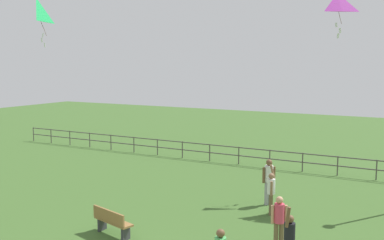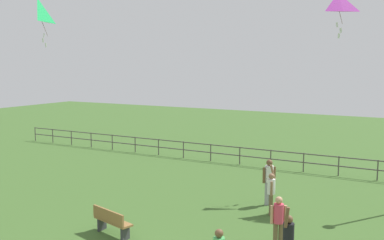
{
  "view_description": "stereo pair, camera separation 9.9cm",
  "coord_description": "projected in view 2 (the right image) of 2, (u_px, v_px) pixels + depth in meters",
  "views": [
    {
      "loc": [
        6.02,
        -7.38,
        5.26
      ],
      "look_at": [
        -1.18,
        5.99,
        3.35
      ],
      "focal_mm": 41.28,
      "sensor_mm": 36.0,
      "label": 1
    },
    {
      "loc": [
        6.1,
        -7.33,
        5.26
      ],
      "look_at": [
        -1.18,
        5.99,
        3.35
      ],
      "focal_mm": 41.28,
      "sensor_mm": 36.0,
      "label": 2
    }
  ],
  "objects": [
    {
      "name": "park_bench",
      "position": [
        111.0,
        221.0,
        13.62
      ],
      "size": [
        1.56,
        0.78,
        0.85
      ],
      "color": "olive",
      "rests_on": "ground_plane"
    },
    {
      "name": "person_0",
      "position": [
        278.0,
        219.0,
        12.53
      ],
      "size": [
        0.42,
        0.29,
        1.56
      ],
      "color": "brown",
      "rests_on": "ground_plane"
    },
    {
      "name": "person_2",
      "position": [
        271.0,
        190.0,
        15.44
      ],
      "size": [
        0.28,
        0.48,
        1.76
      ],
      "color": "brown",
      "rests_on": "ground_plane"
    },
    {
      "name": "person_5",
      "position": [
        288.0,
        239.0,
        11.1
      ],
      "size": [
        0.28,
        0.48,
        1.78
      ],
      "color": "#99999E",
      "rests_on": "ground_plane"
    },
    {
      "name": "person_6",
      "position": [
        269.0,
        179.0,
        16.55
      ],
      "size": [
        0.4,
        0.4,
        1.74
      ],
      "color": "#99999E",
      "rests_on": "ground_plane"
    },
    {
      "name": "kite_0",
      "position": [
        38.0,
        12.0,
        20.19
      ],
      "size": [
        0.83,
        1.27,
        2.21
      ],
      "color": "#1EB759"
    },
    {
      "name": "kite_4",
      "position": [
        338.0,
        6.0,
        18.05
      ],
      "size": [
        1.16,
        1.02,
        1.78
      ],
      "color": "#B22DB2"
    },
    {
      "name": "waterfront_railing",
      "position": [
        284.0,
        157.0,
        22.19
      ],
      "size": [
        36.01,
        0.06,
        0.95
      ],
      "color": "#4C4742",
      "rests_on": "ground_plane"
    }
  ]
}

